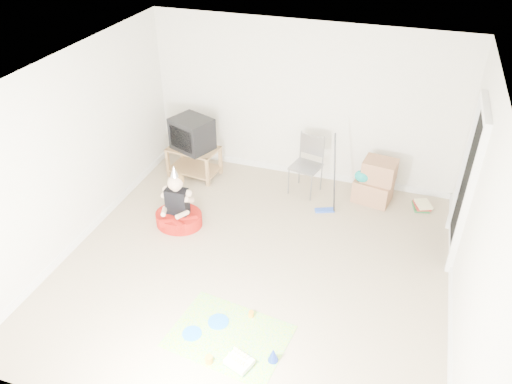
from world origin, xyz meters
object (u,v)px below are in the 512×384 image
(seated_woman, at_px, (178,212))
(folding_chair, at_px, (306,167))
(tv_stand, at_px, (194,159))
(crt_tv, at_px, (192,134))
(cardboard_boxes, at_px, (375,182))
(birthday_cake, at_px, (239,362))

(seated_woman, bearing_deg, folding_chair, 42.82)
(tv_stand, distance_m, folding_chair, 1.92)
(crt_tv, height_order, seated_woman, crt_tv)
(tv_stand, relative_size, cardboard_boxes, 1.22)
(tv_stand, bearing_deg, folding_chair, 1.89)
(crt_tv, distance_m, seated_woman, 1.53)
(tv_stand, xyz_separation_m, cardboard_boxes, (3.00, 0.16, 0.04))
(tv_stand, bearing_deg, crt_tv, 45.00)
(tv_stand, distance_m, seated_woman, 1.43)
(folding_chair, relative_size, cardboard_boxes, 1.36)
(seated_woman, bearing_deg, cardboard_boxes, 30.27)
(tv_stand, height_order, crt_tv, crt_tv)
(tv_stand, xyz_separation_m, crt_tv, (0.00, 0.00, 0.48))
(seated_woman, distance_m, birthday_cake, 2.68)
(crt_tv, bearing_deg, tv_stand, -112.92)
(cardboard_boxes, xyz_separation_m, birthday_cake, (-0.95, -3.61, -0.30))
(cardboard_boxes, bearing_deg, tv_stand, -176.86)
(crt_tv, height_order, birthday_cake, crt_tv)
(cardboard_boxes, relative_size, birthday_cake, 2.19)
(tv_stand, height_order, folding_chair, folding_chair)
(cardboard_boxes, bearing_deg, folding_chair, -174.67)
(folding_chair, distance_m, cardboard_boxes, 1.10)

